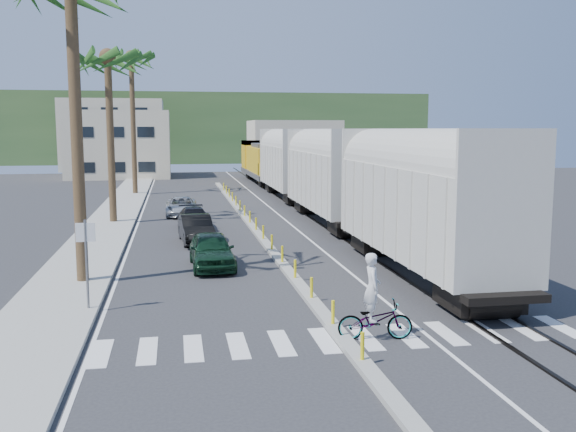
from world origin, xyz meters
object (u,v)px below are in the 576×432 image
object	(u,v)px
street_sign	(86,252)
car_second	(196,229)
car_lead	(212,250)
cyclist	(374,312)

from	to	relation	value
street_sign	car_second	size ratio (longest dim) A/B	0.67
street_sign	car_lead	distance (m)	7.52
car_lead	cyclist	distance (m)	10.94
street_sign	car_lead	xyz separation A→B (m)	(4.29, 6.06, -1.22)
car_second	car_lead	bearing A→B (deg)	-90.55
car_second	cyclist	size ratio (longest dim) A/B	1.81
car_lead	cyclist	world-z (taller)	cyclist
street_sign	cyclist	world-z (taller)	street_sign
car_lead	car_second	distance (m)	6.21
cyclist	car_second	bearing A→B (deg)	21.52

